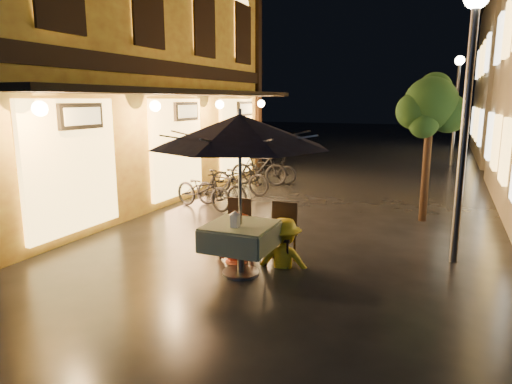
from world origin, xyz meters
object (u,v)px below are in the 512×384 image
at_px(person_yellow, 284,219).
at_px(bicycle_0, 203,190).
at_px(patio_umbrella, 240,131).
at_px(person_orange, 236,213).
at_px(streetlamp_near, 469,77).
at_px(cafe_table, 240,237).
at_px(table_lantern, 235,218).

relative_size(person_yellow, bicycle_0, 0.86).
xyz_separation_m(patio_umbrella, person_orange, (-0.33, 0.56, -1.36)).
xyz_separation_m(streetlamp_near, cafe_table, (-2.96, -1.82, -2.33)).
bearing_deg(person_yellow, streetlamp_near, -163.06).
bearing_deg(streetlamp_near, patio_umbrella, -148.44).
bearing_deg(patio_umbrella, person_orange, 120.70).
distance_m(person_orange, person_yellow, 0.81).
height_order(cafe_table, table_lantern, table_lantern).
bearing_deg(person_orange, person_yellow, -175.67).
distance_m(person_orange, bicycle_0, 3.70).
bearing_deg(cafe_table, person_yellow, 51.40).
distance_m(streetlamp_near, person_orange, 4.12).
distance_m(patio_umbrella, bicycle_0, 4.65).
distance_m(streetlamp_near, table_lantern, 4.10).
xyz_separation_m(streetlamp_near, person_yellow, (-2.49, -1.22, -2.17)).
relative_size(patio_umbrella, bicycle_0, 1.49).
height_order(patio_umbrella, bicycle_0, patio_umbrella).
relative_size(streetlamp_near, person_orange, 2.67).
bearing_deg(table_lantern, cafe_table, 90.00).
distance_m(patio_umbrella, person_yellow, 1.59).
xyz_separation_m(streetlamp_near, person_orange, (-3.29, -1.26, -2.13)).
bearing_deg(person_yellow, table_lantern, 49.34).
height_order(streetlamp_near, bicycle_0, streetlamp_near).
bearing_deg(cafe_table, bicycle_0, 126.45).
bearing_deg(person_yellow, bicycle_0, -52.64).
relative_size(cafe_table, person_yellow, 0.66).
bearing_deg(streetlamp_near, table_lantern, -145.93).
distance_m(streetlamp_near, cafe_table, 4.19).
bearing_deg(person_yellow, patio_umbrella, 42.16).
bearing_deg(streetlamp_near, person_yellow, -153.82).
xyz_separation_m(person_orange, bicycle_0, (-2.24, 2.93, -0.33)).
xyz_separation_m(patio_umbrella, table_lantern, (0.00, -0.18, -1.23)).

